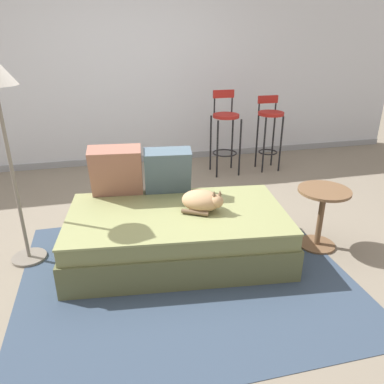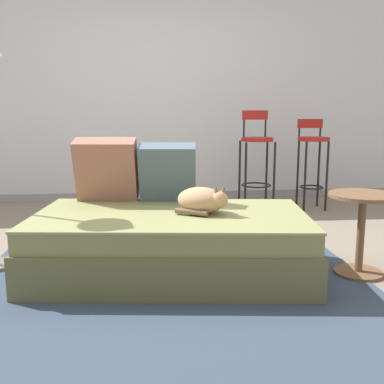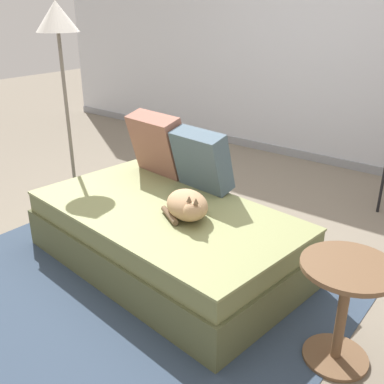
{
  "view_description": "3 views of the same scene",
  "coord_description": "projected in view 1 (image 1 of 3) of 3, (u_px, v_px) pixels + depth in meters",
  "views": [
    {
      "loc": [
        -0.53,
        -3.09,
        1.76
      ],
      "look_at": [
        0.15,
        -0.3,
        0.53
      ],
      "focal_mm": 35.0,
      "sensor_mm": 36.0,
      "label": 1
    },
    {
      "loc": [
        -0.14,
        -3.27,
        1.07
      ],
      "look_at": [
        0.15,
        -0.3,
        0.53
      ],
      "focal_mm": 42.0,
      "sensor_mm": 36.0,
      "label": 2
    },
    {
      "loc": [
        1.75,
        -2.34,
        1.64
      ],
      "look_at": [
        0.15,
        -0.3,
        0.53
      ],
      "focal_mm": 42.0,
      "sensor_mm": 36.0,
      "label": 3
    }
  ],
  "objects": [
    {
      "name": "ground_plane",
      "position": [
        169.0,
        233.0,
        3.57
      ],
      "size": [
        16.0,
        16.0,
        0.0
      ],
      "primitive_type": "plane",
      "color": "slate",
      "rests_on": "ground"
    },
    {
      "name": "wall_back_panel",
      "position": [
        137.0,
        69.0,
        5.07
      ],
      "size": [
        8.0,
        0.1,
        2.6
      ],
      "primitive_type": "cube",
      "color": "silver",
      "rests_on": "ground"
    },
    {
      "name": "wall_baseboard_trim",
      "position": [
        142.0,
        158.0,
        5.51
      ],
      "size": [
        8.0,
        0.02,
        0.09
      ],
      "primitive_type": "cube",
      "color": "gray",
      "rests_on": "ground"
    },
    {
      "name": "area_rug",
      "position": [
        185.0,
        275.0,
        2.94
      ],
      "size": [
        2.5,
        2.1,
        0.01
      ],
      "primitive_type": "cube",
      "color": "#334256",
      "rests_on": "ground"
    },
    {
      "name": "couch",
      "position": [
        177.0,
        233.0,
        3.13
      ],
      "size": [
        1.9,
        1.19,
        0.41
      ],
      "color": "brown",
      "rests_on": "ground"
    },
    {
      "name": "throw_pillow_corner",
      "position": [
        116.0,
        171.0,
        3.26
      ],
      "size": [
        0.47,
        0.32,
        0.47
      ],
      "color": "#936051",
      "rests_on": "couch"
    },
    {
      "name": "throw_pillow_middle",
      "position": [
        168.0,
        171.0,
        3.32
      ],
      "size": [
        0.43,
        0.29,
        0.43
      ],
      "color": "#4C6070",
      "rests_on": "couch"
    },
    {
      "name": "cat",
      "position": [
        202.0,
        201.0,
        3.05
      ],
      "size": [
        0.4,
        0.37,
        0.2
      ],
      "color": "tan",
      "rests_on": "couch"
    },
    {
      "name": "bar_stool_near_window",
      "position": [
        225.0,
        127.0,
        4.87
      ],
      "size": [
        0.34,
        0.34,
        1.08
      ],
      "color": "black",
      "rests_on": "ground"
    },
    {
      "name": "bar_stool_by_doorway",
      "position": [
        270.0,
        124.0,
        5.0
      ],
      "size": [
        0.34,
        0.34,
        0.99
      ],
      "color": "black",
      "rests_on": "ground"
    },
    {
      "name": "side_table",
      "position": [
        322.0,
        210.0,
        3.22
      ],
      "size": [
        0.44,
        0.44,
        0.55
      ],
      "color": "brown",
      "rests_on": "ground"
    }
  ]
}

